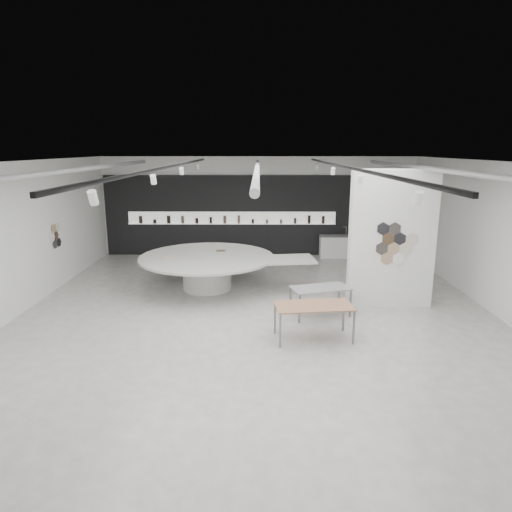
{
  "coord_description": "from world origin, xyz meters",
  "views": [
    {
      "loc": [
        0.05,
        -10.62,
        4.12
      ],
      "look_at": [
        -0.03,
        1.2,
        1.31
      ],
      "focal_mm": 32.0,
      "sensor_mm": 36.0,
      "label": 1
    }
  ],
  "objects_px": {
    "sample_table_wood": "(314,308)",
    "kitchen_counter": "(339,246)",
    "display_island": "(210,268)",
    "sample_table_stone": "(321,290)",
    "partition_column": "(392,240)"
  },
  "relations": [
    {
      "from": "sample_table_wood",
      "to": "kitchen_counter",
      "type": "bearing_deg",
      "value": 76.34
    },
    {
      "from": "display_island",
      "to": "sample_table_stone",
      "type": "height_order",
      "value": "display_island"
    },
    {
      "from": "partition_column",
      "to": "kitchen_counter",
      "type": "height_order",
      "value": "partition_column"
    },
    {
      "from": "display_island",
      "to": "sample_table_stone",
      "type": "relative_size",
      "value": 3.44
    },
    {
      "from": "sample_table_wood",
      "to": "sample_table_stone",
      "type": "distance_m",
      "value": 1.48
    },
    {
      "from": "display_island",
      "to": "kitchen_counter",
      "type": "xyz_separation_m",
      "value": [
        4.53,
        4.08,
        -0.23
      ]
    },
    {
      "from": "kitchen_counter",
      "to": "sample_table_stone",
      "type": "bearing_deg",
      "value": -103.13
    },
    {
      "from": "partition_column",
      "to": "sample_table_stone",
      "type": "relative_size",
      "value": 2.29
    },
    {
      "from": "sample_table_wood",
      "to": "kitchen_counter",
      "type": "height_order",
      "value": "kitchen_counter"
    },
    {
      "from": "partition_column",
      "to": "sample_table_stone",
      "type": "height_order",
      "value": "partition_column"
    },
    {
      "from": "kitchen_counter",
      "to": "display_island",
      "type": "bearing_deg",
      "value": -137.36
    },
    {
      "from": "display_island",
      "to": "kitchen_counter",
      "type": "relative_size",
      "value": 3.62
    },
    {
      "from": "sample_table_stone",
      "to": "kitchen_counter",
      "type": "height_order",
      "value": "kitchen_counter"
    },
    {
      "from": "kitchen_counter",
      "to": "sample_table_wood",
      "type": "bearing_deg",
      "value": -103.04
    },
    {
      "from": "partition_column",
      "to": "sample_table_wood",
      "type": "distance_m",
      "value": 3.34
    }
  ]
}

